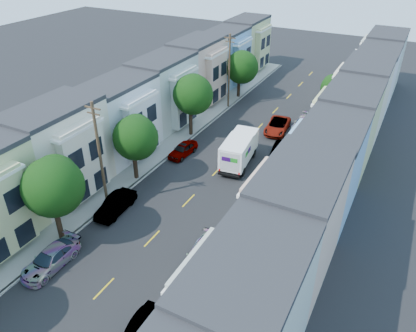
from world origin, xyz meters
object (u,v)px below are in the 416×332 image
lead_sedan (277,126)px  parked_left_b (51,259)px  tree_d (192,95)px  tree_far_r (332,88)px  utility_pole_far (229,72)px  utility_pole_near (100,156)px  parked_right_d (303,123)px  tree_e (241,67)px  parked_right_c (280,152)px  parked_right_b (201,256)px  parked_left_c (116,205)px  parked_left_d (183,150)px  tree_b (52,187)px  tree_c (135,138)px  fedex_truck (239,149)px

lead_sedan → parked_left_b: size_ratio=1.12×
lead_sedan → tree_d: bearing=-152.6°
tree_far_r → utility_pole_far: bearing=-167.1°
utility_pole_near → parked_right_d: (11.20, 24.31, -4.46)m
tree_e → parked_right_c: bearing=-52.5°
tree_far_r → parked_right_b: size_ratio=1.22×
parked_right_b → parked_right_c: bearing=85.4°
tree_e → parked_left_c: size_ratio=1.53×
utility_pole_near → lead_sedan: utility_pole_near is taller
parked_left_d → tree_b: bearing=-90.7°
lead_sedan → parked_left_b: (-7.30, -29.91, -0.03)m
parked_right_c → parked_right_b: bearing=-94.7°
tree_e → parked_left_b: bearing=-87.9°
tree_d → tree_c: bearing=-90.0°
tree_d → parked_left_b: size_ratio=1.58×
tree_b → tree_far_r: bearing=69.0°
fedex_truck → parked_left_b: bearing=-113.7°
tree_c → fedex_truck: bearing=44.6°
tree_far_r → parked_right_c: 13.99m
lead_sedan → fedex_truck: bearing=-102.8°
tree_d → lead_sedan: 11.41m
fedex_truck → lead_sedan: fedex_truck is taller
utility_pole_near → tree_c: bearing=90.0°
utility_pole_far → lead_sedan: utility_pole_far is taller
tree_d → fedex_truck: 9.15m
tree_d → parked_right_d: 14.69m
utility_pole_near → parked_right_d: 27.13m
parked_right_d → tree_e: bearing=153.0°
fedex_truck → parked_right_b: fedex_truck is taller
utility_pole_near → lead_sedan: 23.90m
utility_pole_near → parked_left_b: utility_pole_near is taller
parked_right_d → fedex_truck: bearing=-106.0°
fedex_truck → parked_left_b: fedex_truck is taller
tree_far_r → parked_left_d: (-11.79, -17.78, -3.45)m
utility_pole_near → parked_right_c: 19.69m
parked_left_c → tree_b: bearing=-109.5°
tree_b → fedex_truck: tree_b is taller
tree_c → parked_left_b: size_ratio=1.43×
tree_c → utility_pole_near: utility_pole_near is taller
utility_pole_far → parked_left_b: size_ratio=2.07×
utility_pole_near → parked_right_d: bearing=65.3°
parked_right_c → parked_left_d: bearing=-160.7°
fedex_truck → tree_d: bearing=148.2°
parked_left_d → parked_right_b: 16.89m
tree_d → lead_sedan: bearing=33.8°
tree_far_r → parked_right_c: size_ratio=1.25×
tree_d → parked_left_d: size_ratio=1.76×
utility_pole_near → fedex_truck: size_ratio=1.52×
tree_b → parked_left_b: size_ratio=1.57×
tree_d → parked_right_d: bearing=36.6°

